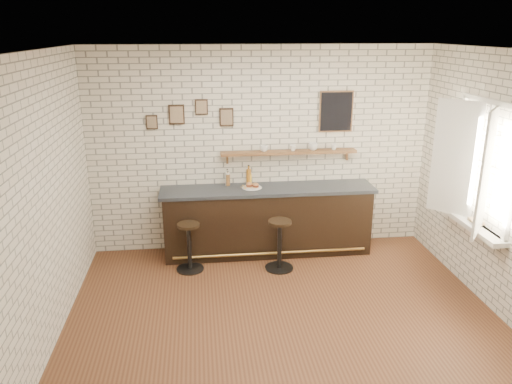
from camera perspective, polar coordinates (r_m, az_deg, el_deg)
The scene contains 21 objects.
ground at distance 6.09m, azimuth 2.98°, elevation -13.56°, with size 5.00×5.00×0.00m, color brown.
bar_counter at distance 7.38m, azimuth 1.33°, elevation -3.25°, with size 3.10×0.65×1.01m.
sandwich_plate at distance 7.20m, azimuth -0.48°, elevation 0.51°, with size 0.28×0.28×0.01m, color white.
ciabatta_sandwich at distance 7.19m, azimuth -0.41°, elevation 0.80°, with size 0.21×0.16×0.06m.
potato_chips at distance 7.19m, azimuth -0.66°, elevation 0.56°, with size 0.25×0.19×0.00m.
bitters_bottle_brown at distance 7.30m, azimuth -3.25°, elevation 1.43°, with size 0.07×0.07×0.22m.
bitters_bottle_white at distance 7.30m, azimuth -3.27°, elevation 1.51°, with size 0.06×0.06×0.25m.
bitters_bottle_amber at distance 7.32m, azimuth -0.84°, elevation 1.76°, with size 0.07×0.07×0.30m.
condiment_bottle_yellow at distance 7.33m, azimuth -0.75°, elevation 1.49°, with size 0.06×0.06×0.20m.
bar_stool_left at distance 6.95m, azimuth -7.65°, elevation -6.06°, with size 0.40×0.40×0.69m.
bar_stool_right at distance 6.92m, azimuth 2.70°, elevation -5.85°, with size 0.42×0.42×0.72m.
wall_shelf at distance 7.33m, azimuth 3.78°, elevation 4.54°, with size 2.00×0.18×0.18m.
shelf_cup_a at distance 7.25m, azimuth 0.91°, elevation 5.00°, with size 0.12×0.12×0.09m, color white.
shelf_cup_b at distance 7.32m, azimuth 4.25°, elevation 5.05°, with size 0.09×0.09×0.09m, color white.
shelf_cup_c at distance 7.38m, azimuth 6.55°, elevation 5.17°, with size 0.14×0.14×0.11m, color white.
shelf_cup_d at distance 7.46m, azimuth 8.89°, elevation 5.12°, with size 0.09×0.09×0.09m, color white.
back_wall_decor at distance 7.26m, azimuth 2.39°, elevation 9.01°, with size 2.96×0.02×0.56m.
window_sill at distance 6.74m, azimuth 23.26°, elevation -3.33°, with size 0.20×1.35×0.06m.
casement_window at distance 6.50m, azimuth 23.74°, elevation 2.82°, with size 0.40×1.30×1.56m.
book_lower at distance 6.67m, azimuth 23.40°, elevation -3.20°, with size 0.16×0.21×0.02m, color tan.
book_upper at distance 6.68m, azimuth 23.30°, elevation -2.98°, with size 0.15×0.20×0.02m, color tan.
Camera 1 is at (-0.91, -5.10, 3.20)m, focal length 35.00 mm.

